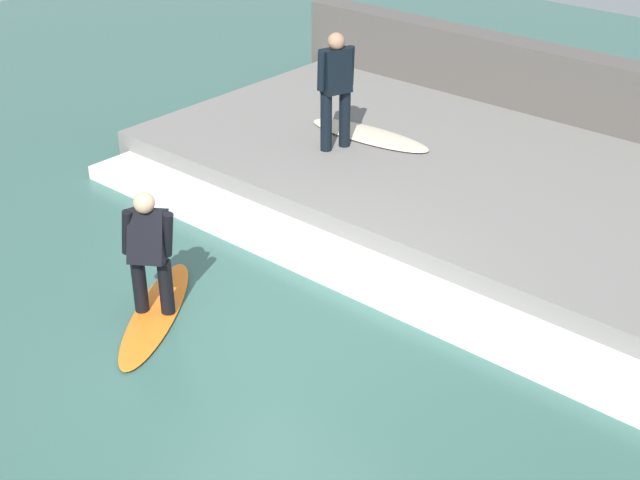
# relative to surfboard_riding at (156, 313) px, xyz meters

# --- Properties ---
(ground_plane) EXTENTS (28.00, 28.00, 0.00)m
(ground_plane) POSITION_rel_surfboard_riding_xyz_m (0.57, -1.05, -0.03)
(ground_plane) COLOR #386056
(concrete_ledge) EXTENTS (4.40, 9.15, 0.42)m
(concrete_ledge) POSITION_rel_surfboard_riding_xyz_m (4.49, -1.05, 0.18)
(concrete_ledge) COLOR slate
(concrete_ledge) RESTS_ON ground_plane
(back_wall) EXTENTS (0.50, 9.60, 1.38)m
(back_wall) POSITION_rel_surfboard_riding_xyz_m (6.94, -1.05, 0.66)
(back_wall) COLOR #544F49
(back_wall) RESTS_ON ground_plane
(wave_foam_crest) EXTENTS (0.70, 8.69, 0.18)m
(wave_foam_crest) POSITION_rel_surfboard_riding_xyz_m (1.93, -1.05, 0.06)
(wave_foam_crest) COLOR white
(wave_foam_crest) RESTS_ON ground_plane
(surfboard_riding) EXTENTS (1.92, 1.49, 0.06)m
(surfboard_riding) POSITION_rel_surfboard_riding_xyz_m (0.00, 0.00, 0.00)
(surfboard_riding) COLOR orange
(surfboard_riding) RESTS_ON ground_plane
(surfer_riding) EXTENTS (0.52, 0.52, 1.35)m
(surfer_riding) POSITION_rel_surfboard_riding_xyz_m (0.00, 0.00, 0.78)
(surfer_riding) COLOR black
(surfer_riding) RESTS_ON surfboard_riding
(surfer_waiting_near) EXTENTS (0.52, 0.36, 1.58)m
(surfer_waiting_near) POSITION_rel_surfboard_riding_xyz_m (3.86, 0.83, 1.27)
(surfer_waiting_near) COLOR black
(surfer_waiting_near) RESTS_ON concrete_ledge
(surfboard_waiting_near) EXTENTS (0.68, 1.94, 0.06)m
(surfboard_waiting_near) POSITION_rel_surfboard_riding_xyz_m (4.46, 0.71, 0.42)
(surfboard_waiting_near) COLOR beige
(surfboard_waiting_near) RESTS_ON concrete_ledge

